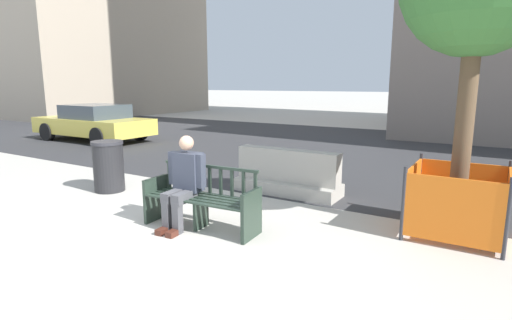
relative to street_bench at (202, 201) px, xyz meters
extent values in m
plane|color=#B7B2A8|center=(-0.56, -0.87, -0.40)|extent=(200.00, 200.00, 0.00)
cube|color=#333335|center=(-0.56, 7.83, -0.39)|extent=(120.00, 12.00, 0.01)
cube|color=#28382D|center=(-0.82, -0.08, -0.07)|extent=(0.08, 0.52, 0.66)
cube|color=#28382D|center=(0.82, 0.03, -0.07)|extent=(0.08, 0.52, 0.66)
cube|color=#28382D|center=(0.00, -0.03, -0.17)|extent=(0.06, 0.33, 0.45)
cube|color=#28382D|center=(0.02, -0.26, 0.05)|extent=(1.60, 0.17, 0.02)
cube|color=#28382D|center=(0.01, -0.14, 0.05)|extent=(1.60, 0.17, 0.02)
cube|color=#28382D|center=(0.00, -0.03, 0.05)|extent=(1.60, 0.17, 0.02)
cube|color=#28382D|center=(-0.01, 0.09, 0.05)|extent=(1.60, 0.17, 0.02)
cube|color=#28382D|center=(-0.01, 0.20, 0.05)|extent=(1.60, 0.17, 0.02)
cube|color=#28382D|center=(-0.01, 0.21, 0.46)|extent=(1.60, 0.14, 0.04)
cube|color=#28382D|center=(-0.76, 0.16, 0.25)|extent=(0.05, 0.03, 0.38)
cube|color=#28382D|center=(-0.58, 0.18, 0.25)|extent=(0.05, 0.03, 0.38)
cube|color=#28382D|center=(-0.39, 0.19, 0.25)|extent=(0.05, 0.03, 0.38)
cube|color=#28382D|center=(-0.20, 0.20, 0.25)|extent=(0.05, 0.03, 0.38)
cube|color=#28382D|center=(-0.01, 0.21, 0.25)|extent=(0.05, 0.03, 0.38)
cube|color=#28382D|center=(0.17, 0.23, 0.25)|extent=(0.05, 0.03, 0.38)
cube|color=#28382D|center=(0.36, 0.24, 0.25)|extent=(0.05, 0.03, 0.38)
cube|color=#28382D|center=(0.55, 0.25, 0.25)|extent=(0.05, 0.03, 0.38)
cube|color=#28382D|center=(0.73, 0.26, 0.25)|extent=(0.05, 0.03, 0.38)
cube|color=#28382D|center=(-0.82, -0.10, 0.25)|extent=(0.08, 0.46, 0.03)
cube|color=#28382D|center=(0.82, 0.01, 0.25)|extent=(0.08, 0.46, 0.03)
cube|color=#383D4C|center=(-0.26, 0.03, 0.39)|extent=(0.41, 0.27, 0.56)
sphere|color=tan|center=(-0.26, 0.01, 0.81)|extent=(0.21, 0.21, 0.21)
cube|color=#4C4C51|center=(-0.33, -0.20, 0.08)|extent=(0.17, 0.45, 0.14)
cube|color=#4C4C51|center=(-0.15, -0.19, 0.08)|extent=(0.17, 0.45, 0.14)
cube|color=#4C4C51|center=(-0.32, -0.37, -0.17)|extent=(0.12, 0.12, 0.45)
cube|color=#4C4C51|center=(-0.14, -0.36, -0.17)|extent=(0.12, 0.12, 0.45)
cube|color=#4C2319|center=(-0.32, -0.45, -0.36)|extent=(0.13, 0.27, 0.08)
cube|color=#4C2319|center=(-0.14, -0.44, -0.36)|extent=(0.13, 0.27, 0.08)
cube|color=#383D4C|center=(-0.50, -0.02, 0.43)|extent=(0.10, 0.13, 0.48)
cube|color=#383D4C|center=(-0.01, 0.01, 0.43)|extent=(0.10, 0.13, 0.48)
cube|color=#ADA89E|center=(0.21, 2.27, -0.28)|extent=(2.00, 0.69, 0.24)
cube|color=#ADA89E|center=(0.21, 2.27, 0.14)|extent=(2.00, 0.31, 0.60)
cylinder|color=brown|center=(3.11, 1.59, 0.97)|extent=(0.23, 0.23, 2.73)
cylinder|color=#2D2D33|center=(2.54, 1.01, 0.10)|extent=(0.05, 0.05, 0.99)
cylinder|color=#2D2D33|center=(3.69, 1.01, 0.10)|extent=(0.05, 0.05, 0.99)
cylinder|color=#2D2D33|center=(2.54, 2.16, 0.10)|extent=(0.05, 0.05, 0.99)
cylinder|color=#2D2D33|center=(3.69, 2.16, 0.10)|extent=(0.05, 0.05, 0.99)
cube|color=orange|center=(3.11, 1.01, 0.10)|extent=(1.15, 0.03, 0.84)
cube|color=orange|center=(3.11, 2.16, 0.10)|extent=(1.15, 0.03, 0.84)
cube|color=orange|center=(2.54, 1.59, 0.10)|extent=(0.03, 1.15, 0.84)
cube|color=orange|center=(3.69, 1.59, 0.10)|extent=(0.03, 1.15, 0.84)
cube|color=#DBC64C|center=(-9.05, 4.96, 0.14)|extent=(4.55, 1.92, 0.56)
cube|color=#38424C|center=(-8.87, 4.96, 0.66)|extent=(1.99, 1.68, 0.48)
cylinder|color=black|center=(-10.45, 4.05, -0.08)|extent=(0.64, 0.22, 0.64)
cylinder|color=black|center=(-10.47, 5.84, -0.08)|extent=(0.64, 0.22, 0.64)
cylinder|color=black|center=(-7.64, 4.08, -0.08)|extent=(0.64, 0.22, 0.64)
cylinder|color=black|center=(-7.65, 5.86, -0.08)|extent=(0.64, 0.22, 0.64)
cylinder|color=#232326|center=(-2.80, 0.65, 0.06)|extent=(0.56, 0.56, 0.91)
cylinder|color=#2D2D33|center=(-2.80, 0.65, 0.54)|extent=(0.59, 0.59, 0.06)
camera|label=1|loc=(3.51, -4.25, 1.64)|focal=28.00mm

